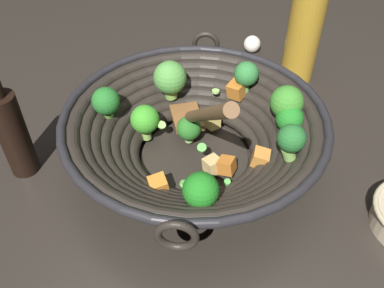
% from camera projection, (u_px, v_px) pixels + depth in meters
% --- Properties ---
extents(ground_plane, '(4.00, 4.00, 0.00)m').
position_uv_depth(ground_plane, '(195.00, 159.00, 0.71)').
color(ground_plane, '#28231E').
extents(wok, '(0.42, 0.45, 0.25)m').
position_uv_depth(wok, '(195.00, 130.00, 0.66)').
color(wok, black).
rests_on(wok, ground).
extents(soy_sauce_bottle, '(0.04, 0.04, 0.20)m').
position_uv_depth(soy_sauce_bottle, '(12.00, 132.00, 0.63)').
color(soy_sauce_bottle, black).
rests_on(soy_sauce_bottle, ground).
extents(cooking_oil_bottle, '(0.07, 0.07, 0.26)m').
position_uv_depth(cooking_oil_bottle, '(304.00, 30.00, 0.82)').
color(cooking_oil_bottle, '#AD7F23').
rests_on(cooking_oil_bottle, ground).
extents(garlic_bulb, '(0.04, 0.04, 0.04)m').
position_uv_depth(garlic_bulb, '(252.00, 44.00, 0.95)').
color(garlic_bulb, silver).
rests_on(garlic_bulb, ground).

